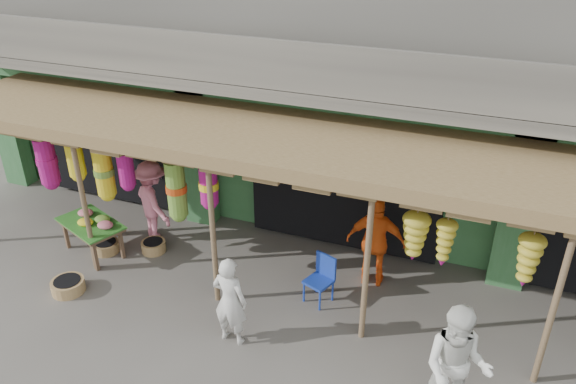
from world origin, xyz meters
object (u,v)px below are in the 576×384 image
(flower_table, at_px, (92,224))
(person_right, at_px, (456,368))
(person_vendor, at_px, (376,242))
(person_shopper, at_px, (153,202))
(blue_chair, at_px, (322,276))
(person_front, at_px, (230,301))

(flower_table, relative_size, person_right, 0.84)
(flower_table, distance_m, person_vendor, 5.25)
(flower_table, bearing_deg, person_shopper, 67.93)
(blue_chair, relative_size, person_shopper, 0.50)
(person_right, height_order, person_vendor, person_right)
(person_front, relative_size, person_right, 0.84)
(flower_table, height_order, person_vendor, person_vendor)
(flower_table, distance_m, person_front, 3.68)
(flower_table, xyz_separation_m, blue_chair, (4.44, 0.23, -0.16))
(person_right, bearing_deg, blue_chair, 143.38)
(person_shopper, bearing_deg, blue_chair, -157.94)
(flower_table, bearing_deg, person_vendor, 32.68)
(person_front, xyz_separation_m, person_vendor, (1.68, 2.19, 0.11))
(flower_table, distance_m, blue_chair, 4.45)
(person_front, bearing_deg, flower_table, -16.48)
(person_front, xyz_separation_m, person_shopper, (-2.66, 2.05, 0.09))
(flower_table, distance_m, person_right, 6.92)
(person_front, distance_m, person_vendor, 2.76)
(flower_table, xyz_separation_m, person_front, (3.47, -1.21, 0.12))
(blue_chair, xyz_separation_m, person_shopper, (-3.63, 0.61, 0.37))
(person_right, bearing_deg, person_shopper, 158.70)
(person_front, distance_m, person_shopper, 3.36)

